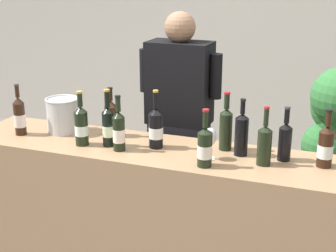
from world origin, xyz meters
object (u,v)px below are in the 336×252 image
(wine_bottle_7, at_px, (108,126))
(wine_bottle_10, at_px, (242,133))
(wine_bottle_9, at_px, (81,125))
(wine_glass, at_px, (210,138))
(wine_bottle_0, at_px, (119,131))
(person_server, at_px, (179,135))
(wine_bottle_2, at_px, (326,146))
(wine_bottle_4, at_px, (156,128))
(ice_bucket, at_px, (63,115))
(wine_bottle_3, at_px, (285,140))
(wine_bottle_11, at_px, (205,147))
(wine_bottle_5, at_px, (264,144))
(wine_bottle_8, at_px, (20,116))
(wine_bottle_1, at_px, (111,117))
(wine_bottle_6, at_px, (226,127))

(wine_bottle_7, height_order, wine_bottle_10, wine_bottle_7)
(wine_bottle_9, bearing_deg, wine_glass, 3.17)
(wine_bottle_0, relative_size, person_server, 0.20)
(wine_bottle_2, distance_m, wine_bottle_10, 0.46)
(wine_bottle_4, relative_size, wine_glass, 1.93)
(wine_glass, distance_m, ice_bucket, 1.02)
(wine_bottle_2, bearing_deg, person_server, 153.41)
(wine_bottle_3, distance_m, ice_bucket, 1.41)
(person_server, bearing_deg, wine_bottle_0, -103.16)
(wine_bottle_11, bearing_deg, wine_bottle_5, 23.95)
(wine_bottle_7, relative_size, wine_bottle_10, 1.05)
(wine_bottle_8, bearing_deg, wine_glass, 0.49)
(wine_bottle_8, xyz_separation_m, person_server, (0.86, 0.61, -0.23))
(wine_bottle_5, bearing_deg, wine_glass, -175.95)
(wine_bottle_4, relative_size, wine_bottle_5, 1.07)
(wine_bottle_0, height_order, wine_bottle_8, same)
(wine_bottle_3, distance_m, wine_bottle_8, 1.64)
(wine_glass, bearing_deg, wine_bottle_1, 166.44)
(wine_bottle_8, distance_m, ice_bucket, 0.27)
(wine_bottle_6, height_order, wine_bottle_8, wine_bottle_6)
(wine_bottle_3, bearing_deg, wine_glass, -162.61)
(wine_bottle_6, relative_size, wine_bottle_7, 1.00)
(wine_bottle_8, relative_size, ice_bucket, 1.47)
(wine_bottle_1, bearing_deg, wine_bottle_7, -69.27)
(wine_bottle_2, height_order, wine_bottle_5, wine_bottle_5)
(wine_bottle_0, relative_size, wine_bottle_4, 0.94)
(wine_bottle_2, distance_m, wine_bottle_8, 1.86)
(wine_bottle_4, distance_m, wine_bottle_5, 0.64)
(wine_bottle_6, xyz_separation_m, wine_glass, (-0.05, -0.17, -0.01))
(wine_bottle_0, relative_size, wine_bottle_10, 1.00)
(wine_bottle_6, xyz_separation_m, wine_bottle_10, (0.10, -0.06, -0.01))
(wine_bottle_1, distance_m, wine_bottle_4, 0.36)
(wine_bottle_3, relative_size, wine_bottle_11, 0.96)
(ice_bucket, bearing_deg, wine_bottle_7, -18.37)
(wine_bottle_7, height_order, wine_bottle_9, wine_bottle_7)
(wine_bottle_5, relative_size, wine_bottle_11, 1.02)
(wine_bottle_0, height_order, wine_bottle_9, wine_bottle_9)
(wine_bottle_7, xyz_separation_m, ice_bucket, (-0.39, 0.13, -0.01))
(wine_bottle_7, height_order, ice_bucket, wine_bottle_7)
(wine_bottle_3, relative_size, wine_bottle_7, 0.89)
(wine_bottle_9, xyz_separation_m, ice_bucket, (-0.23, 0.17, -0.01))
(wine_bottle_4, xyz_separation_m, wine_bottle_8, (-0.90, -0.08, 0.00))
(wine_bottle_2, xyz_separation_m, person_server, (-0.99, 0.49, -0.22))
(wine_bottle_9, bearing_deg, wine_bottle_3, 8.05)
(wine_bottle_4, height_order, wine_glass, wine_bottle_4)
(wine_bottle_1, relative_size, wine_bottle_2, 0.98)
(wine_bottle_3, bearing_deg, wine_bottle_8, -175.34)
(wine_bottle_3, height_order, wine_bottle_10, wine_bottle_10)
(wine_bottle_10, bearing_deg, wine_glass, -142.00)
(wine_bottle_1, bearing_deg, wine_glass, -13.56)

